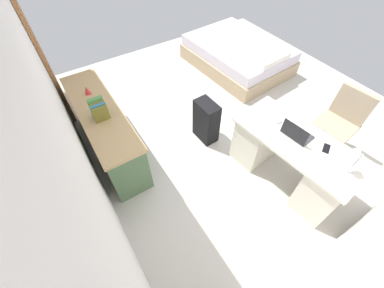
{
  "coord_description": "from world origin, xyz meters",
  "views": [
    {
      "loc": [
        -2.09,
        1.95,
        2.75
      ],
      "look_at": [
        -0.58,
        0.98,
        0.6
      ],
      "focal_mm": 22.69,
      "sensor_mm": 36.0,
      "label": 1
    }
  ],
  "objects_px": {
    "desk": "(290,159)",
    "figurine_small": "(87,90)",
    "computer_mouse": "(279,121)",
    "cell_phone_near_laptop": "(326,148)",
    "laptop": "(296,133)",
    "credenza": "(106,131)",
    "office_chair": "(336,126)",
    "desk_lamp": "(357,154)",
    "bed": "(238,55)",
    "suitcase_black": "(206,121)"
  },
  "relations": [
    {
      "from": "figurine_small",
      "to": "computer_mouse",
      "type": "bearing_deg",
      "value": -134.15
    },
    {
      "from": "suitcase_black",
      "to": "cell_phone_near_laptop",
      "type": "relative_size",
      "value": 4.69
    },
    {
      "from": "computer_mouse",
      "to": "desk_lamp",
      "type": "bearing_deg",
      "value": 177.08
    },
    {
      "from": "office_chair",
      "to": "bed",
      "type": "distance_m",
      "value": 2.35
    },
    {
      "from": "credenza",
      "to": "computer_mouse",
      "type": "bearing_deg",
      "value": -127.4
    },
    {
      "from": "credenza",
      "to": "computer_mouse",
      "type": "xyz_separation_m",
      "value": [
        -1.32,
        -1.73,
        0.35
      ]
    },
    {
      "from": "office_chair",
      "to": "credenza",
      "type": "height_order",
      "value": "office_chair"
    },
    {
      "from": "suitcase_black",
      "to": "credenza",
      "type": "bearing_deg",
      "value": 64.91
    },
    {
      "from": "computer_mouse",
      "to": "figurine_small",
      "type": "bearing_deg",
      "value": 39.35
    },
    {
      "from": "suitcase_black",
      "to": "computer_mouse",
      "type": "xyz_separation_m",
      "value": [
        -0.79,
        -0.46,
        0.42
      ]
    },
    {
      "from": "computer_mouse",
      "to": "cell_phone_near_laptop",
      "type": "bearing_deg",
      "value": -173.13
    },
    {
      "from": "desk",
      "to": "office_chair",
      "type": "relative_size",
      "value": 1.6
    },
    {
      "from": "figurine_small",
      "to": "laptop",
      "type": "bearing_deg",
      "value": -138.5
    },
    {
      "from": "bed",
      "to": "computer_mouse",
      "type": "relative_size",
      "value": 19.95
    },
    {
      "from": "computer_mouse",
      "to": "cell_phone_near_laptop",
      "type": "distance_m",
      "value": 0.59
    },
    {
      "from": "bed",
      "to": "suitcase_black",
      "type": "xyz_separation_m",
      "value": [
        -1.22,
        1.61,
        0.08
      ]
    },
    {
      "from": "bed",
      "to": "figurine_small",
      "type": "xyz_separation_m",
      "value": [
        -0.34,
        2.88,
        0.57
      ]
    },
    {
      "from": "desk_lamp",
      "to": "office_chair",
      "type": "bearing_deg",
      "value": -57.2
    },
    {
      "from": "office_chair",
      "to": "suitcase_black",
      "type": "xyz_separation_m",
      "value": [
        1.1,
        1.34,
        -0.1
      ]
    },
    {
      "from": "laptop",
      "to": "computer_mouse",
      "type": "distance_m",
      "value": 0.27
    },
    {
      "from": "desk",
      "to": "laptop",
      "type": "distance_m",
      "value": 0.4
    },
    {
      "from": "credenza",
      "to": "computer_mouse",
      "type": "height_order",
      "value": "credenza"
    },
    {
      "from": "credenza",
      "to": "figurine_small",
      "type": "height_order",
      "value": "figurine_small"
    },
    {
      "from": "desk",
      "to": "credenza",
      "type": "xyz_separation_m",
      "value": [
        1.65,
        1.72,
        0.01
      ]
    },
    {
      "from": "desk",
      "to": "figurine_small",
      "type": "relative_size",
      "value": 13.69
    },
    {
      "from": "desk",
      "to": "laptop",
      "type": "bearing_deg",
      "value": 1.47
    },
    {
      "from": "laptop",
      "to": "figurine_small",
      "type": "bearing_deg",
      "value": 41.5
    },
    {
      "from": "desk",
      "to": "computer_mouse",
      "type": "distance_m",
      "value": 0.49
    },
    {
      "from": "laptop",
      "to": "desk_lamp",
      "type": "relative_size",
      "value": 0.97
    },
    {
      "from": "cell_phone_near_laptop",
      "to": "credenza",
      "type": "bearing_deg",
      "value": 17.64
    },
    {
      "from": "bed",
      "to": "laptop",
      "type": "height_order",
      "value": "laptop"
    },
    {
      "from": "figurine_small",
      "to": "desk_lamp",
      "type": "bearing_deg",
      "value": -144.68
    },
    {
      "from": "laptop",
      "to": "figurine_small",
      "type": "relative_size",
      "value": 3.03
    },
    {
      "from": "desk",
      "to": "credenza",
      "type": "height_order",
      "value": "credenza"
    },
    {
      "from": "desk",
      "to": "office_chair",
      "type": "distance_m",
      "value": 0.89
    },
    {
      "from": "credenza",
      "to": "bed",
      "type": "xyz_separation_m",
      "value": [
        0.7,
        -2.88,
        -0.14
      ]
    },
    {
      "from": "office_chair",
      "to": "cell_phone_near_laptop",
      "type": "xyz_separation_m",
      "value": [
        -0.26,
        0.74,
        0.31
      ]
    },
    {
      "from": "desk",
      "to": "figurine_small",
      "type": "xyz_separation_m",
      "value": [
        2.01,
        1.72,
        0.44
      ]
    },
    {
      "from": "suitcase_black",
      "to": "laptop",
      "type": "xyz_separation_m",
      "value": [
        -1.06,
        -0.45,
        0.45
      ]
    },
    {
      "from": "figurine_small",
      "to": "desk",
      "type": "bearing_deg",
      "value": -139.44
    },
    {
      "from": "cell_phone_near_laptop",
      "to": "figurine_small",
      "type": "bearing_deg",
      "value": 12.73
    },
    {
      "from": "office_chair",
      "to": "computer_mouse",
      "type": "relative_size",
      "value": 9.4
    },
    {
      "from": "credenza",
      "to": "bed",
      "type": "relative_size",
      "value": 0.9
    },
    {
      "from": "desk",
      "to": "cell_phone_near_laptop",
      "type": "bearing_deg",
      "value": -148.62
    },
    {
      "from": "office_chair",
      "to": "cell_phone_near_laptop",
      "type": "relative_size",
      "value": 6.91
    },
    {
      "from": "office_chair",
      "to": "bed",
      "type": "height_order",
      "value": "office_chair"
    },
    {
      "from": "suitcase_black",
      "to": "computer_mouse",
      "type": "height_order",
      "value": "computer_mouse"
    },
    {
      "from": "office_chair",
      "to": "figurine_small",
      "type": "distance_m",
      "value": 3.3
    },
    {
      "from": "suitcase_black",
      "to": "desk",
      "type": "bearing_deg",
      "value": -160.47
    },
    {
      "from": "desk",
      "to": "figurine_small",
      "type": "distance_m",
      "value": 2.68
    }
  ]
}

